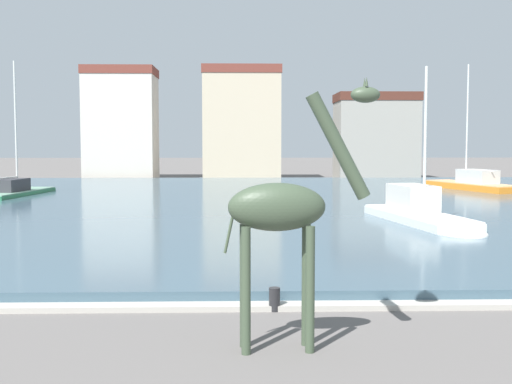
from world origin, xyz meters
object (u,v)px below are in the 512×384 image
Objects in this scene: giraffe_statue at (285,212)px; sailboat_orange at (466,185)px; mooring_bollard at (274,299)px; sailboat_green at (17,192)px; sailboat_white at (423,217)px.

sailboat_orange is (15.12, 34.19, -1.81)m from giraffe_statue.
sailboat_orange is at bearing 64.39° from mooring_bollard.
sailboat_orange is at bearing 7.87° from sailboat_green.
sailboat_green reaches higher than giraffe_statue.
giraffe_statue is 0.49× the size of sailboat_orange.
giraffe_statue is 3.36m from mooring_bollard.
sailboat_green is 17.60× the size of mooring_bollard.
sailboat_green is at bearing 144.43° from sailboat_white.
mooring_bollard is at bearing 90.68° from giraffe_statue.
mooring_bollard is (-6.65, -12.35, -0.33)m from sailboat_white.
sailboat_white reaches higher than mooring_bollard.
sailboat_orange is at bearing 66.19° from sailboat_white.
giraffe_statue is at bearing -113.85° from sailboat_orange.
sailboat_white is (6.62, 14.94, -1.81)m from giraffe_statue.
sailboat_white is 17.32× the size of mooring_bollard.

